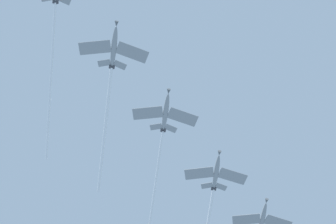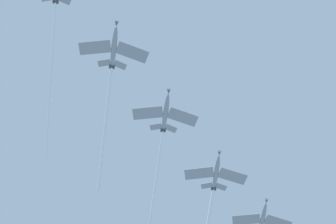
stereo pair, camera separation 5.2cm
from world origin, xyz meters
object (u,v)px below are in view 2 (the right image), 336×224
at_px(jet_second, 110,85).
at_px(jet_fourth, 212,200).
at_px(jet_lead, 55,20).
at_px(jet_third, 161,143).

distance_m(jet_second, jet_fourth, 50.25).
bearing_deg(jet_lead, jet_fourth, -132.37).
xyz_separation_m(jet_lead, jet_second, (-16.02, -17.28, -3.57)).
bearing_deg(jet_second, jet_fourth, -132.15).
height_order(jet_lead, jet_second, jet_lead).
bearing_deg(jet_lead, jet_third, -131.97).
xyz_separation_m(jet_second, jet_third, (-16.16, -18.49, -0.87)).
distance_m(jet_lead, jet_fourth, 74.05).
distance_m(jet_lead, jet_third, 48.32).
bearing_deg(jet_second, jet_third, -131.15).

